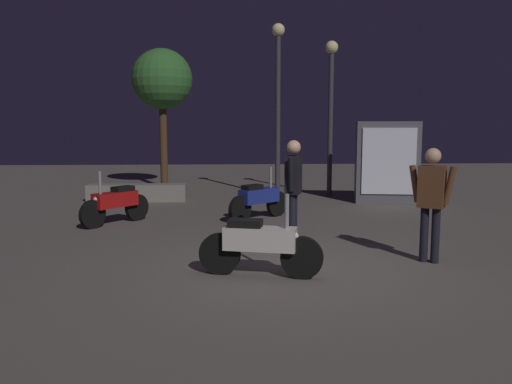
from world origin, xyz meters
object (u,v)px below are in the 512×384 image
at_px(streetlamp_near, 331,97).
at_px(person_rider_beside, 431,195).
at_px(person_bystander_far, 293,182).
at_px(streetlamp_far, 278,87).
at_px(motorcycle_blue_parked_right, 259,199).
at_px(motorcycle_white_foreground, 260,244).
at_px(kiosk_billboard, 387,162).
at_px(motorcycle_red_parked_left, 116,203).

bearing_deg(streetlamp_near, person_rider_beside, -89.73).
distance_m(person_bystander_far, streetlamp_far, 6.16).
bearing_deg(motorcycle_blue_parked_right, streetlamp_near, 17.62).
relative_size(motorcycle_white_foreground, person_rider_beside, 0.98).
distance_m(motorcycle_white_foreground, kiosk_billboard, 7.43).
xyz_separation_m(motorcycle_red_parked_left, streetlamp_near, (5.17, 4.09, 2.37)).
bearing_deg(person_bystander_far, person_rider_beside, -19.31).
xyz_separation_m(motorcycle_red_parked_left, motorcycle_blue_parked_right, (2.93, 0.40, 0.00)).
bearing_deg(person_rider_beside, motorcycle_red_parked_left, -88.17).
bearing_deg(motorcycle_red_parked_left, streetlamp_far, 176.95).
xyz_separation_m(streetlamp_far, kiosk_billboard, (2.71, -1.33, -1.99)).
bearing_deg(motorcycle_blue_parked_right, streetlamp_far, 37.16).
distance_m(motorcycle_white_foreground, person_rider_beside, 2.64).
bearing_deg(person_bystander_far, streetlamp_near, 90.22).
bearing_deg(motorcycle_white_foreground, person_bystander_far, 84.50).
xyz_separation_m(motorcycle_blue_parked_right, streetlamp_far, (0.74, 3.55, 2.60)).
bearing_deg(person_rider_beside, motorcycle_white_foreground, -43.38).
xyz_separation_m(motorcycle_blue_parked_right, kiosk_billboard, (3.45, 2.22, 0.61)).
bearing_deg(streetlamp_far, motorcycle_white_foreground, -97.18).
height_order(motorcycle_white_foreground, motorcycle_red_parked_left, same).
bearing_deg(motorcycle_red_parked_left, kiosk_billboard, 152.16).
distance_m(person_rider_beside, streetlamp_far, 7.61).
xyz_separation_m(person_bystander_far, kiosk_billboard, (3.00, 4.49, 0.00)).
bearing_deg(person_bystander_far, streetlamp_far, 104.12).
distance_m(motorcycle_red_parked_left, motorcycle_blue_parked_right, 2.96).
xyz_separation_m(person_rider_beside, streetlamp_near, (-0.03, 7.32, 1.81)).
relative_size(motorcycle_blue_parked_right, person_rider_beside, 0.79).
height_order(person_bystander_far, streetlamp_near, streetlamp_near).
height_order(motorcycle_blue_parked_right, streetlamp_near, streetlamp_near).
xyz_separation_m(motorcycle_white_foreground, streetlamp_near, (2.48, 7.90, 2.37)).
xyz_separation_m(motorcycle_blue_parked_right, person_rider_beside, (2.28, -3.62, 0.56)).
height_order(motorcycle_white_foreground, streetlamp_near, streetlamp_near).
xyz_separation_m(person_bystander_far, streetlamp_far, (0.29, 5.82, 1.99)).
bearing_deg(streetlamp_near, person_bystander_far, -106.76).
height_order(motorcycle_white_foreground, person_bystander_far, person_bystander_far).
xyz_separation_m(streetlamp_near, streetlamp_far, (-1.51, -0.15, 0.24)).
bearing_deg(person_rider_beside, person_bystander_far, -92.73).
height_order(motorcycle_red_parked_left, streetlamp_far, streetlamp_far).
bearing_deg(streetlamp_far, motorcycle_red_parked_left, -132.89).
xyz_separation_m(motorcycle_white_foreground, person_bystander_far, (0.68, 1.93, 0.61)).
bearing_deg(motorcycle_white_foreground, streetlamp_near, 86.58).
height_order(streetlamp_far, kiosk_billboard, streetlamp_far).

